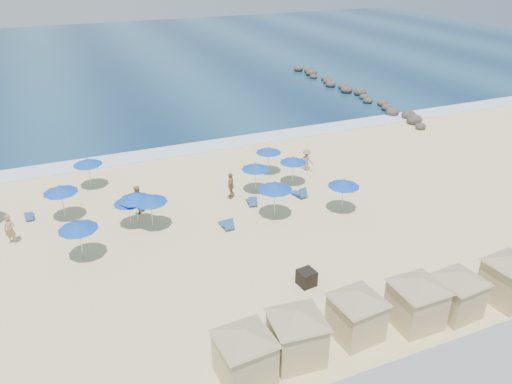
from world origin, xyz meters
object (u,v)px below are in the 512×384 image
(cabana_4, at_px, (459,287))
(umbrella_9, at_px, (269,150))
(beachgoer_0, at_px, (10,229))
(beachgoer_1, at_px, (137,200))
(umbrella_4, at_px, (87,162))
(umbrella_5, at_px, (135,196))
(trash_bin, at_px, (307,278))
(cabana_0, at_px, (245,347))
(rock_jetty, at_px, (351,91))
(beachgoer_3, at_px, (307,160))
(umbrella_10, at_px, (293,160))
(cabana_1, at_px, (297,328))
(umbrella_2, at_px, (60,189))
(beachgoer_2, at_px, (231,186))
(umbrella_1, at_px, (78,225))
(umbrella_6, at_px, (150,199))
(cabana_2, at_px, (357,308))
(umbrella_3, at_px, (128,200))
(umbrella_8, at_px, (275,186))
(cabana_5, at_px, (512,272))
(cabana_3, at_px, (418,295))
(umbrella_7, at_px, (256,166))
(umbrella_11, at_px, (344,183))

(cabana_4, relative_size, umbrella_9, 1.90)
(beachgoer_0, xyz_separation_m, beachgoer_1, (7.48, 0.82, 0.03))
(umbrella_4, relative_size, umbrella_5, 0.99)
(trash_bin, distance_m, cabana_0, 6.91)
(rock_jetty, height_order, beachgoer_3, beachgoer_3)
(umbrella_10, bearing_deg, umbrella_5, -172.00)
(cabana_1, bearing_deg, cabana_4, -2.65)
(umbrella_9, xyz_separation_m, beachgoer_3, (2.89, -0.69, -1.04))
(trash_bin, height_order, umbrella_2, umbrella_2)
(trash_bin, height_order, beachgoer_2, beachgoer_2)
(rock_jetty, relative_size, umbrella_9, 12.17)
(umbrella_4, relative_size, beachgoer_0, 1.26)
(trash_bin, bearing_deg, cabana_0, -146.72)
(umbrella_1, height_order, beachgoer_3, umbrella_1)
(umbrella_6, bearing_deg, cabana_2, -63.91)
(umbrella_3, distance_m, beachgoer_0, 6.84)
(umbrella_4, distance_m, beachgoer_2, 10.28)
(umbrella_8, bearing_deg, umbrella_10, 50.24)
(umbrella_10, xyz_separation_m, beachgoer_3, (2.06, 1.76, -1.06))
(cabana_4, bearing_deg, umbrella_4, 124.54)
(umbrella_1, height_order, umbrella_4, umbrella_1)
(cabana_2, xyz_separation_m, beachgoer_3, (6.53, 16.81, -0.69))
(umbrella_6, height_order, beachgoer_1, umbrella_6)
(beachgoer_2, bearing_deg, umbrella_1, -39.87)
(cabana_1, distance_m, cabana_5, 11.26)
(beachgoer_1, bearing_deg, cabana_3, 82.99)
(cabana_5, xyz_separation_m, umbrella_9, (-4.58, 18.26, 0.28))
(beachgoer_0, distance_m, beachgoer_1, 7.52)
(cabana_0, distance_m, umbrella_8, 13.29)
(cabana_5, xyz_separation_m, umbrella_10, (-3.75, 15.81, 0.29))
(umbrella_7, xyz_separation_m, umbrella_8, (-0.29, -3.78, 0.23))
(umbrella_5, height_order, umbrella_8, umbrella_8)
(cabana_1, xyz_separation_m, cabana_3, (5.98, -0.19, 0.00))
(beachgoer_2, bearing_deg, umbrella_2, -67.33)
(cabana_0, relative_size, cabana_4, 1.06)
(umbrella_10, relative_size, beachgoer_0, 1.20)
(cabana_4, height_order, umbrella_11, cabana_4)
(umbrella_3, relative_size, umbrella_7, 0.93)
(umbrella_8, bearing_deg, cabana_1, -110.58)
(trash_bin, height_order, umbrella_10, umbrella_10)
(umbrella_7, bearing_deg, beachgoer_2, -174.99)
(rock_jetty, relative_size, cabana_2, 6.24)
(beachgoer_1, bearing_deg, cabana_2, 74.95)
(cabana_2, height_order, umbrella_2, cabana_2)
(cabana_2, bearing_deg, cabana_3, -7.06)
(umbrella_3, bearing_deg, umbrella_5, -8.07)
(cabana_3, relative_size, beachgoer_1, 2.36)
(cabana_4, relative_size, beachgoer_1, 2.19)
(umbrella_11, bearing_deg, beachgoer_0, 168.08)
(cabana_1, height_order, cabana_5, cabana_5)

